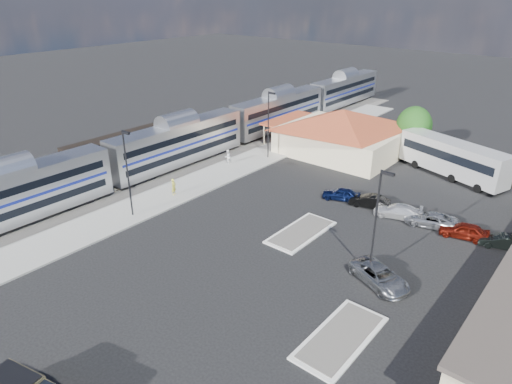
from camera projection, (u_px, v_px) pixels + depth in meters
The scene contains 22 objects.
ground at pixel (255, 228), 43.76m from camera, with size 280.00×280.00×0.00m, color black.
railbed at pixel (173, 157), 61.54m from camera, with size 16.00×100.00×0.12m, color #4C4944.
platform at pixel (210, 178), 54.90m from camera, with size 5.50×92.00×0.18m, color gray.
passenger_train at pixel (179, 145), 57.65m from camera, with size 3.00×104.00×5.55m.
freight_cars at pixel (118, 152), 57.98m from camera, with size 2.80×46.00×4.00m.
station_depot at pixel (342, 131), 61.96m from camera, with size 18.35×12.24×6.20m.
traffic_island_south at pixel (301, 232), 42.80m from camera, with size 3.30×7.50×0.21m.
traffic_island_north at pixel (341, 337), 29.97m from camera, with size 3.30×7.50×0.21m.
lamp_plat_s at pixel (127, 167), 43.67m from camera, with size 1.08×0.25×9.00m.
lamp_plat_n at pixel (269, 120), 59.12m from camera, with size 1.08×0.25×9.00m.
lamp_lot at pixel (377, 215), 34.54m from camera, with size 1.08×0.25×9.00m.
tree_depot at pixel (414, 126), 61.42m from camera, with size 4.71×4.71×6.63m.
suv at pixel (380, 276), 35.23m from camera, with size 2.43×5.27×1.46m, color gray.
coach_bus at pixel (453, 157), 54.54m from camera, with size 13.83×7.26×4.37m.
person_a at pixel (174, 187), 49.95m from camera, with size 0.68×0.44×1.85m, color gold.
person_b at pixel (228, 157), 58.68m from camera, with size 0.93×0.72×1.91m, color white.
parked_car_a at pixel (341, 194), 49.23m from camera, with size 1.63×4.06×1.38m, color #0D1843.
parked_car_b at pixel (370, 201), 47.59m from camera, with size 1.45×4.17×1.37m, color black.
parked_car_c at pixel (398, 211), 45.53m from camera, with size 1.90×4.68×1.36m, color white.
parked_car_d at pixel (430, 219), 43.88m from camera, with size 2.27×4.92×1.37m, color #9A9CA2.
parked_car_e at pixel (464, 230), 41.79m from camera, with size 1.73×4.31×1.47m, color maroon.
parked_car_f at pixel (502, 241), 40.18m from camera, with size 1.35×3.88×1.28m, color black.
Camera 1 is at (24.58, -29.55, 21.19)m, focal length 32.00 mm.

